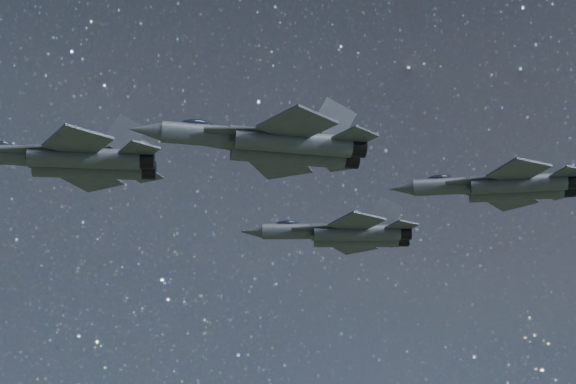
{
  "coord_description": "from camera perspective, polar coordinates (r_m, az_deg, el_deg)",
  "views": [
    {
      "loc": [
        -7.79,
        -72.02,
        116.48
      ],
      "look_at": [
        -2.77,
        -1.27,
        145.67
      ],
      "focal_mm": 55.0,
      "sensor_mm": 36.0,
      "label": 1
    }
  ],
  "objects": [
    {
      "name": "jet_slot",
      "position": [
        78.86,
        13.61,
        0.39
      ],
      "size": [
        17.03,
        11.7,
        4.27
      ],
      "rotation": [
        0.0,
        0.0,
        -0.2
      ],
      "color": "#373D45"
    },
    {
      "name": "jet_lead",
      "position": [
        77.58,
        -14.01,
        2.05
      ],
      "size": [
        19.37,
        13.83,
        4.95
      ],
      "rotation": [
        0.0,
        0.0,
        0.01
      ],
      "color": "#373D45"
    },
    {
      "name": "jet_right",
      "position": [
        66.1,
        -1.05,
        3.17
      ],
      "size": [
        18.43,
        12.89,
        4.64
      ],
      "rotation": [
        0.0,
        0.0,
        0.11
      ],
      "color": "#373D45"
    },
    {
      "name": "jet_left",
      "position": [
        90.48,
        3.54,
        -2.69
      ],
      "size": [
        18.29,
        12.89,
        4.62
      ],
      "rotation": [
        0.0,
        0.0,
        -0.08
      ],
      "color": "#373D45"
    }
  ]
}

